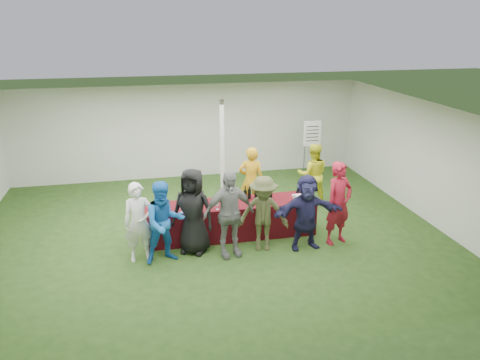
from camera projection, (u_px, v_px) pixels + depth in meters
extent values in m
plane|color=#284719|center=(210.00, 232.00, 10.27)|extent=(60.00, 60.00, 0.00)
plane|color=white|center=(188.00, 132.00, 13.52)|extent=(10.00, 0.00, 10.00)
plane|color=white|center=(255.00, 268.00, 6.13)|extent=(10.00, 0.00, 10.00)
plane|color=white|center=(423.00, 160.00, 10.83)|extent=(0.00, 8.00, 8.00)
plane|color=white|center=(208.00, 110.00, 9.38)|extent=(10.00, 10.00, 0.00)
cylinder|color=silver|center=(222.00, 157.00, 11.03)|extent=(0.10, 0.10, 2.70)
cube|color=#550C13|center=(231.00, 219.00, 10.02)|extent=(3.60, 0.80, 0.75)
cylinder|color=black|center=(245.00, 195.00, 10.03)|extent=(0.07, 0.07, 0.22)
cylinder|color=black|center=(245.00, 189.00, 9.98)|extent=(0.03, 0.03, 0.08)
cylinder|color=maroon|center=(245.00, 186.00, 9.96)|extent=(0.03, 0.03, 0.02)
cylinder|color=black|center=(249.00, 194.00, 10.10)|extent=(0.07, 0.07, 0.22)
cylinder|color=black|center=(249.00, 187.00, 10.05)|extent=(0.03, 0.03, 0.08)
cylinder|color=maroon|center=(249.00, 185.00, 10.04)|extent=(0.03, 0.03, 0.02)
cylinder|color=black|center=(256.00, 194.00, 10.09)|extent=(0.07, 0.07, 0.22)
cylinder|color=black|center=(256.00, 188.00, 10.04)|extent=(0.03, 0.03, 0.08)
cylinder|color=maroon|center=(256.00, 185.00, 10.02)|extent=(0.03, 0.03, 0.02)
cylinder|color=black|center=(260.00, 193.00, 10.17)|extent=(0.07, 0.07, 0.22)
cylinder|color=black|center=(260.00, 186.00, 10.12)|extent=(0.03, 0.03, 0.08)
cylinder|color=maroon|center=(260.00, 184.00, 10.11)|extent=(0.03, 0.03, 0.02)
cylinder|color=black|center=(266.00, 194.00, 10.12)|extent=(0.07, 0.07, 0.22)
cylinder|color=black|center=(266.00, 187.00, 10.07)|extent=(0.03, 0.03, 0.08)
cylinder|color=maroon|center=(266.00, 185.00, 10.06)|extent=(0.03, 0.03, 0.02)
cylinder|color=black|center=(271.00, 192.00, 10.18)|extent=(0.07, 0.07, 0.22)
cylinder|color=black|center=(271.00, 186.00, 10.13)|extent=(0.03, 0.03, 0.08)
cylinder|color=maroon|center=(271.00, 184.00, 10.12)|extent=(0.03, 0.03, 0.02)
cylinder|color=silver|center=(166.00, 212.00, 9.42)|extent=(0.06, 0.06, 0.00)
cylinder|color=silver|center=(166.00, 210.00, 9.41)|extent=(0.01, 0.01, 0.07)
cylinder|color=silver|center=(166.00, 207.00, 9.38)|extent=(0.06, 0.06, 0.08)
cylinder|color=#42070A|center=(166.00, 208.00, 9.39)|extent=(0.05, 0.05, 0.02)
cylinder|color=silver|center=(182.00, 212.00, 9.43)|extent=(0.06, 0.06, 0.00)
cylinder|color=silver|center=(181.00, 210.00, 9.42)|extent=(0.01, 0.01, 0.07)
cylinder|color=silver|center=(181.00, 207.00, 9.39)|extent=(0.06, 0.06, 0.08)
cylinder|color=#42070A|center=(181.00, 208.00, 9.40)|extent=(0.05, 0.05, 0.02)
cylinder|color=silver|center=(192.00, 210.00, 9.53)|extent=(0.06, 0.06, 0.00)
cylinder|color=silver|center=(192.00, 208.00, 9.51)|extent=(0.01, 0.01, 0.07)
cylinder|color=silver|center=(192.00, 205.00, 9.49)|extent=(0.06, 0.06, 0.08)
cylinder|color=silver|center=(218.00, 209.00, 9.57)|extent=(0.06, 0.06, 0.00)
cylinder|color=silver|center=(217.00, 207.00, 9.56)|extent=(0.01, 0.01, 0.07)
cylinder|color=silver|center=(217.00, 204.00, 9.53)|extent=(0.06, 0.06, 0.08)
cylinder|color=#42070A|center=(217.00, 205.00, 9.54)|extent=(0.05, 0.05, 0.02)
cylinder|color=silver|center=(294.00, 202.00, 9.95)|extent=(0.06, 0.06, 0.00)
cylinder|color=silver|center=(294.00, 200.00, 9.94)|extent=(0.01, 0.01, 0.07)
cylinder|color=silver|center=(294.00, 197.00, 9.91)|extent=(0.06, 0.06, 0.08)
cylinder|color=#42070A|center=(294.00, 198.00, 9.92)|extent=(0.05, 0.05, 0.02)
cylinder|color=silver|center=(187.00, 211.00, 9.47)|extent=(0.06, 0.06, 0.00)
cylinder|color=silver|center=(187.00, 209.00, 9.46)|extent=(0.01, 0.01, 0.07)
cylinder|color=silver|center=(187.00, 206.00, 9.43)|extent=(0.06, 0.06, 0.08)
cylinder|color=silver|center=(232.00, 197.00, 9.95)|extent=(0.07, 0.07, 0.20)
cylinder|color=silver|center=(232.00, 192.00, 9.91)|extent=(0.03, 0.03, 0.03)
cube|color=white|center=(299.00, 196.00, 10.25)|extent=(0.25, 0.18, 0.03)
cylinder|color=slate|center=(307.00, 197.00, 9.99)|extent=(0.26, 0.26, 0.18)
cylinder|color=slate|center=(304.00, 165.00, 13.12)|extent=(0.02, 0.02, 1.10)
cylinder|color=slate|center=(317.00, 164.00, 13.20)|extent=(0.02, 0.02, 1.10)
cube|color=white|center=(312.00, 133.00, 12.86)|extent=(0.50, 0.02, 0.70)
cube|color=black|center=(313.00, 126.00, 12.78)|extent=(0.36, 0.01, 0.02)
cube|color=black|center=(313.00, 130.00, 12.82)|extent=(0.36, 0.01, 0.02)
cube|color=black|center=(312.00, 134.00, 12.85)|extent=(0.36, 0.01, 0.02)
cube|color=black|center=(312.00, 137.00, 12.88)|extent=(0.36, 0.01, 0.02)
cube|color=black|center=(312.00, 141.00, 12.91)|extent=(0.36, 0.01, 0.02)
imported|color=gold|center=(251.00, 181.00, 11.05)|extent=(0.67, 0.52, 1.64)
imported|color=yellow|center=(313.00, 175.00, 11.58)|extent=(0.88, 0.76, 1.57)
imported|color=silver|center=(139.00, 222.00, 8.87)|extent=(0.61, 0.44, 1.57)
imported|color=blue|center=(165.00, 222.00, 8.81)|extent=(0.89, 0.76, 1.62)
imported|color=black|center=(193.00, 211.00, 9.17)|extent=(1.01, 0.89, 1.74)
imported|color=gray|center=(229.00, 214.00, 9.01)|extent=(1.09, 0.61, 1.77)
imported|color=#444826|center=(263.00, 214.00, 9.28)|extent=(1.12, 0.81, 1.56)
imported|color=#1F1E44|center=(306.00, 212.00, 9.34)|extent=(1.47, 0.53, 1.56)
imported|color=maroon|center=(339.00, 203.00, 9.55)|extent=(0.74, 0.61, 1.75)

